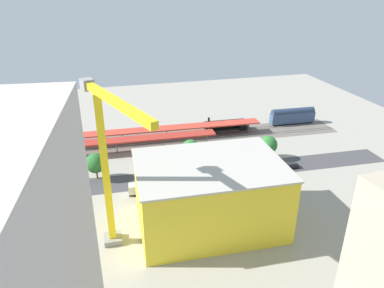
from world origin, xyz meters
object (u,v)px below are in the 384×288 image
(street_tree_0, at_px, (268,145))
(platform_canopy_near, at_px, (140,139))
(street_tree_3, at_px, (245,147))
(street_tree_5, at_px, (191,148))
(box_truck_2, at_px, (147,188))
(street_tree_1, at_px, (194,152))
(construction_building, at_px, (209,195))
(box_truck_0, at_px, (183,180))
(parked_car_3, at_px, (224,175))
(box_truck_1, at_px, (182,182))
(tower_crane, at_px, (108,160))
(street_tree_2, at_px, (238,147))
(locomotive, at_px, (227,125))
(traffic_light, at_px, (138,176))
(parked_car_0, at_px, (291,166))
(parked_car_2, at_px, (246,173))
(parked_car_1, at_px, (268,169))
(street_tree_4, at_px, (96,163))
(platform_canopy_far, at_px, (166,128))
(passenger_coach, at_px, (293,116))

(street_tree_0, bearing_deg, platform_canopy_near, -21.88)
(street_tree_3, relative_size, street_tree_5, 0.75)
(box_truck_2, relative_size, street_tree_1, 1.19)
(construction_building, relative_size, box_truck_0, 3.08)
(parked_car_3, xyz_separation_m, box_truck_1, (12.37, 2.32, 0.92))
(platform_canopy_near, relative_size, tower_crane, 1.45)
(parked_car_3, xyz_separation_m, street_tree_2, (-7.13, -8.27, 4.10))
(locomotive, height_order, parked_car_3, locomotive)
(locomotive, bearing_deg, traffic_light, 43.08)
(parked_car_0, relative_size, parked_car_2, 1.06)
(tower_crane, bearing_deg, box_truck_2, -115.36)
(street_tree_3, bearing_deg, box_truck_2, 20.83)
(street_tree_1, distance_m, street_tree_2, 13.38)
(parked_car_1, bearing_deg, parked_car_3, 2.09)
(parked_car_1, relative_size, street_tree_3, 0.76)
(locomotive, relative_size, street_tree_1, 2.14)
(parked_car_1, xyz_separation_m, street_tree_4, (46.62, -7.96, 3.89))
(platform_canopy_near, relative_size, street_tree_3, 7.86)
(traffic_light, bearing_deg, tower_crane, 71.28)
(platform_canopy_far, height_order, street_tree_0, street_tree_0)
(passenger_coach, height_order, street_tree_2, street_tree_2)
(construction_building, relative_size, traffic_light, 4.70)
(parked_car_3, xyz_separation_m, box_truck_2, (21.33, 2.52, 0.83))
(platform_canopy_near, distance_m, street_tree_5, 18.76)
(parked_car_2, height_order, parked_car_3, parked_car_2)
(street_tree_4, distance_m, traffic_light, 13.83)
(passenger_coach, bearing_deg, construction_building, 46.47)
(platform_canopy_far, xyz_separation_m, street_tree_3, (-19.76, 20.50, 0.01))
(platform_canopy_near, height_order, box_truck_2, platform_canopy_near)
(box_truck_1, bearing_deg, platform_canopy_near, -73.17)
(construction_building, distance_m, street_tree_1, 26.65)
(platform_canopy_far, relative_size, street_tree_4, 8.83)
(parked_car_1, height_order, construction_building, construction_building)
(passenger_coach, xyz_separation_m, parked_car_3, (38.08, 32.29, -2.48))
(platform_canopy_near, distance_m, street_tree_1, 20.00)
(parked_car_2, height_order, box_truck_2, box_truck_2)
(street_tree_2, xyz_separation_m, street_tree_4, (40.60, -0.17, -0.21))
(platform_canopy_far, height_order, parked_car_0, platform_canopy_far)
(passenger_coach, xyz_separation_m, street_tree_2, (30.95, 24.03, 1.63))
(parked_car_3, height_order, street_tree_3, street_tree_3)
(box_truck_0, height_order, traffic_light, traffic_light)
(tower_crane, bearing_deg, street_tree_2, -141.77)
(box_truck_0, xyz_separation_m, box_truck_1, (0.73, 1.29, -0.06))
(tower_crane, height_order, street_tree_2, tower_crane)
(tower_crane, xyz_separation_m, street_tree_2, (-37.26, -29.35, -14.84))
(street_tree_2, bearing_deg, street_tree_0, 178.36)
(street_tree_4, height_order, traffic_light, street_tree_4)
(construction_building, distance_m, traffic_light, 22.08)
(tower_crane, relative_size, box_truck_1, 3.68)
(platform_canopy_far, bearing_deg, construction_building, 90.28)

